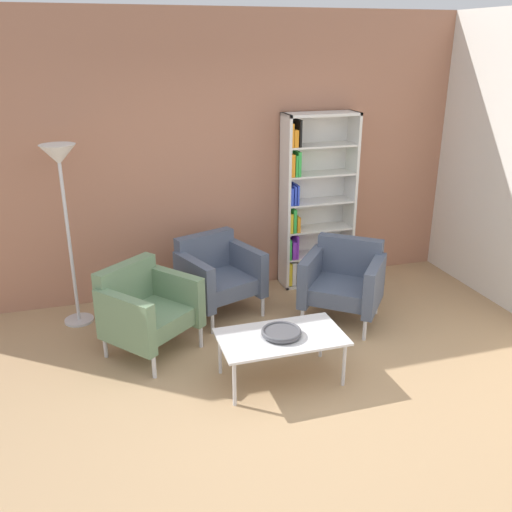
% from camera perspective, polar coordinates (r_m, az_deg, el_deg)
% --- Properties ---
extents(ground_plane, '(8.32, 8.32, 0.00)m').
position_cam_1_polar(ground_plane, '(4.30, 2.59, -15.94)').
color(ground_plane, tan).
extents(brick_back_panel, '(6.40, 0.12, 2.90)m').
position_cam_1_polar(brick_back_panel, '(5.92, -5.26, 9.88)').
color(brick_back_panel, '#A87056').
rests_on(brick_back_panel, ground_plane).
extents(bookshelf_tall, '(0.80, 0.30, 1.90)m').
position_cam_1_polar(bookshelf_tall, '(6.17, 5.61, 5.28)').
color(bookshelf_tall, silver).
rests_on(bookshelf_tall, ground_plane).
extents(coffee_table_low, '(1.00, 0.56, 0.40)m').
position_cam_1_polar(coffee_table_low, '(4.51, 2.59, -8.47)').
color(coffee_table_low, silver).
rests_on(coffee_table_low, ground_plane).
extents(decorative_bowl, '(0.32, 0.32, 0.05)m').
position_cam_1_polar(decorative_bowl, '(4.47, 2.60, -7.73)').
color(decorative_bowl, '#4C4C51').
rests_on(decorative_bowl, coffee_table_low).
extents(armchair_spare_guest, '(0.89, 0.85, 0.78)m').
position_cam_1_polar(armchair_spare_guest, '(5.60, -3.95, -1.84)').
color(armchair_spare_guest, '#4C566B').
rests_on(armchair_spare_guest, ground_plane).
extents(armchair_by_bookshelf, '(0.95, 0.94, 0.78)m').
position_cam_1_polar(armchair_by_bookshelf, '(5.52, 8.91, -2.41)').
color(armchair_by_bookshelf, '#4C566B').
rests_on(armchair_by_bookshelf, ground_plane).
extents(armchair_corner_red, '(0.95, 0.94, 0.78)m').
position_cam_1_polar(armchair_corner_red, '(4.99, -11.14, -5.21)').
color(armchair_corner_red, slate).
rests_on(armchair_corner_red, ground_plane).
extents(floor_lamp_torchiere, '(0.32, 0.32, 1.74)m').
position_cam_1_polar(floor_lamp_torchiere, '(5.35, -19.24, 7.60)').
color(floor_lamp_torchiere, silver).
rests_on(floor_lamp_torchiere, ground_plane).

